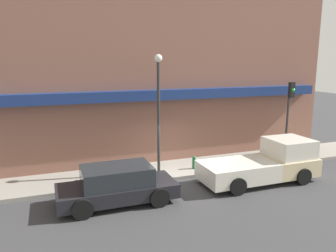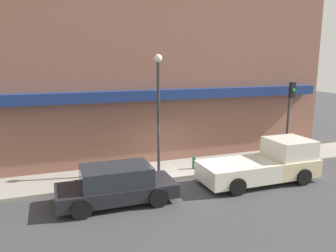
# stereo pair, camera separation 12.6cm
# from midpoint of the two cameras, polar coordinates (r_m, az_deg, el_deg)

# --- Properties ---
(ground_plane) EXTENTS (80.00, 80.00, 0.00)m
(ground_plane) POSITION_cam_midpoint_polar(r_m,az_deg,el_deg) (15.32, 2.23, -9.35)
(ground_plane) COLOR #38383A
(sidewalk) EXTENTS (36.00, 2.56, 0.17)m
(sidewalk) POSITION_cam_midpoint_polar(r_m,az_deg,el_deg) (16.41, 0.51, -7.61)
(sidewalk) COLOR gray
(sidewalk) RESTS_ON ground
(building) EXTENTS (19.80, 3.80, 9.14)m
(building) POSITION_cam_midpoint_polar(r_m,az_deg,el_deg) (18.14, -2.65, 8.59)
(building) COLOR brown
(building) RESTS_ON ground
(pickup_truck) EXTENTS (5.42, 2.20, 1.88)m
(pickup_truck) POSITION_cam_midpoint_polar(r_m,az_deg,el_deg) (15.56, 16.43, -6.28)
(pickup_truck) COLOR beige
(pickup_truck) RESTS_ON ground
(parked_car) EXTENTS (4.52, 2.07, 1.47)m
(parked_car) POSITION_cam_midpoint_polar(r_m,az_deg,el_deg) (12.89, -9.15, -10.12)
(parked_car) COLOR black
(parked_car) RESTS_ON ground
(fire_hydrant) EXTENTS (0.17, 0.17, 0.64)m
(fire_hydrant) POSITION_cam_midpoint_polar(r_m,az_deg,el_deg) (16.26, 4.32, -6.32)
(fire_hydrant) COLOR #196633
(fire_hydrant) RESTS_ON sidewalk
(street_lamp) EXTENTS (0.36, 0.36, 5.52)m
(street_lamp) POSITION_cam_midpoint_polar(r_m,az_deg,el_deg) (14.92, -1.91, 4.45)
(street_lamp) COLOR #2D2D2D
(street_lamp) RESTS_ON sidewalk
(traffic_light) EXTENTS (0.28, 0.42, 4.14)m
(traffic_light) POSITION_cam_midpoint_polar(r_m,az_deg,el_deg) (18.43, 20.16, 3.10)
(traffic_light) COLOR #2D2D2D
(traffic_light) RESTS_ON sidewalk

